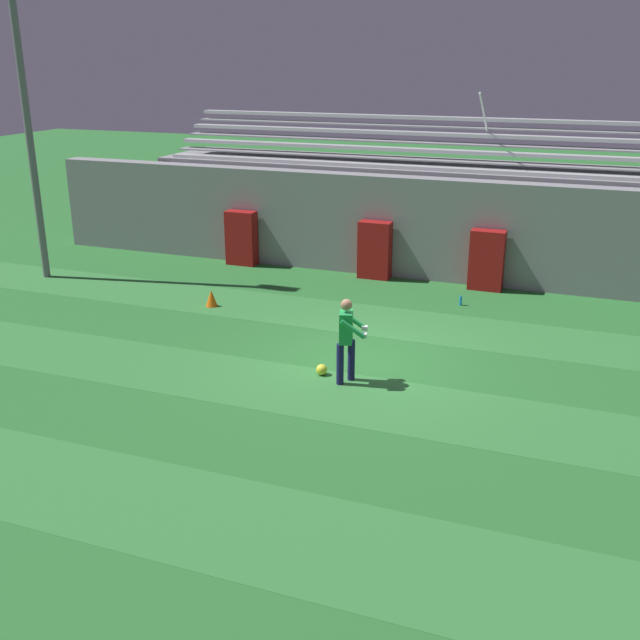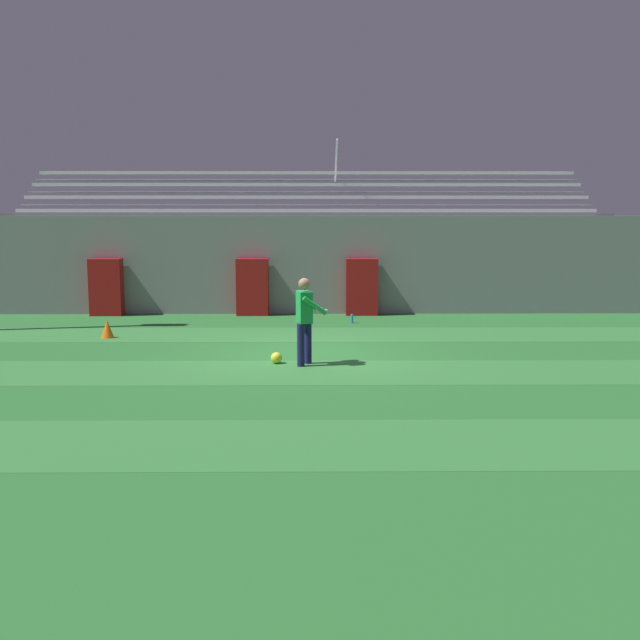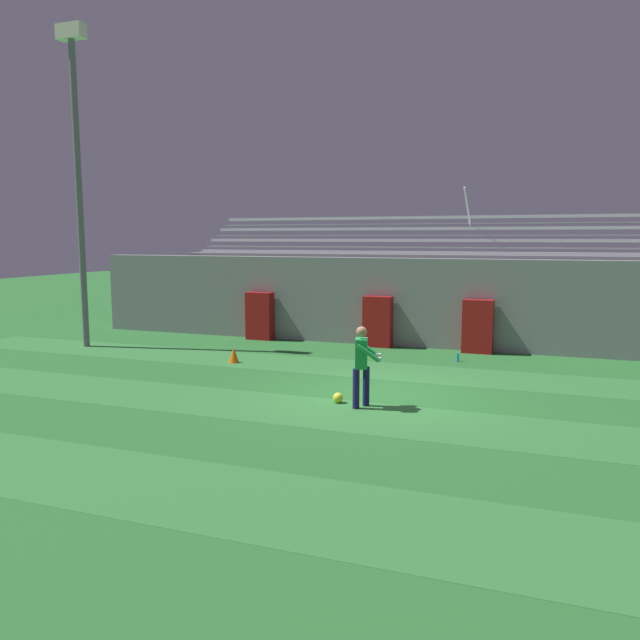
{
  "view_description": "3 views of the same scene",
  "coord_description": "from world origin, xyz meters",
  "px_view_note": "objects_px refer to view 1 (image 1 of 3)",
  "views": [
    {
      "loc": [
        4.19,
        -13.59,
        5.94
      ],
      "look_at": [
        -0.76,
        -0.46,
        0.96
      ],
      "focal_mm": 42.0,
      "sensor_mm": 36.0,
      "label": 1
    },
    {
      "loc": [
        0.16,
        -15.14,
        2.9
      ],
      "look_at": [
        0.3,
        -0.57,
        0.79
      ],
      "focal_mm": 42.0,
      "sensor_mm": 36.0,
      "label": 2
    },
    {
      "loc": [
        3.52,
        -13.03,
        3.45
      ],
      "look_at": [
        -1.42,
        0.34,
        1.56
      ],
      "focal_mm": 35.0,
      "sensor_mm": 36.0,
      "label": 3
    }
  ],
  "objects_px": {
    "padding_pillar_far_left": "(242,238)",
    "goalkeeper": "(347,335)",
    "padding_pillar_gate_right": "(487,260)",
    "floodlight_pole": "(19,51)",
    "padding_pillar_gate_left": "(375,250)",
    "traffic_cone": "(211,298)",
    "water_bottle": "(461,301)",
    "soccer_ball": "(322,370)"
  },
  "relations": [
    {
      "from": "water_bottle",
      "to": "traffic_cone",
      "type": "bearing_deg",
      "value": -158.59
    },
    {
      "from": "padding_pillar_far_left",
      "to": "goalkeeper",
      "type": "distance_m",
      "value": 9.05
    },
    {
      "from": "floodlight_pole",
      "to": "traffic_cone",
      "type": "relative_size",
      "value": 23.3
    },
    {
      "from": "traffic_cone",
      "to": "water_bottle",
      "type": "xyz_separation_m",
      "value": [
        5.82,
        2.28,
        -0.09
      ]
    },
    {
      "from": "padding_pillar_gate_left",
      "to": "goalkeeper",
      "type": "distance_m",
      "value": 7.21
    },
    {
      "from": "padding_pillar_far_left",
      "to": "goalkeeper",
      "type": "xyz_separation_m",
      "value": [
        5.7,
        -7.04,
        0.15
      ]
    },
    {
      "from": "floodlight_pole",
      "to": "soccer_ball",
      "type": "height_order",
      "value": "floodlight_pole"
    },
    {
      "from": "soccer_ball",
      "to": "traffic_cone",
      "type": "height_order",
      "value": "traffic_cone"
    },
    {
      "from": "floodlight_pole",
      "to": "water_bottle",
      "type": "distance_m",
      "value": 13.0
    },
    {
      "from": "padding_pillar_far_left",
      "to": "water_bottle",
      "type": "xyz_separation_m",
      "value": [
        6.87,
        -1.59,
        -0.68
      ]
    },
    {
      "from": "water_bottle",
      "to": "padding_pillar_gate_right",
      "type": "bearing_deg",
      "value": 77.47
    },
    {
      "from": "padding_pillar_gate_left",
      "to": "floodlight_pole",
      "type": "bearing_deg",
      "value": -160.07
    },
    {
      "from": "padding_pillar_gate_right",
      "to": "water_bottle",
      "type": "distance_m",
      "value": 1.77
    },
    {
      "from": "padding_pillar_gate_right",
      "to": "traffic_cone",
      "type": "height_order",
      "value": "padding_pillar_gate_right"
    },
    {
      "from": "goalkeeper",
      "to": "traffic_cone",
      "type": "height_order",
      "value": "goalkeeper"
    },
    {
      "from": "padding_pillar_gate_left",
      "to": "floodlight_pole",
      "type": "relative_size",
      "value": 0.16
    },
    {
      "from": "floodlight_pole",
      "to": "water_bottle",
      "type": "xyz_separation_m",
      "value": [
        11.48,
        1.58,
        -5.9
      ]
    },
    {
      "from": "soccer_ball",
      "to": "padding_pillar_far_left",
      "type": "bearing_deg",
      "value": 126.68
    },
    {
      "from": "floodlight_pole",
      "to": "goalkeeper",
      "type": "relative_size",
      "value": 5.86
    },
    {
      "from": "traffic_cone",
      "to": "water_bottle",
      "type": "height_order",
      "value": "traffic_cone"
    },
    {
      "from": "padding_pillar_gate_left",
      "to": "traffic_cone",
      "type": "relative_size",
      "value": 3.83
    },
    {
      "from": "goalkeeper",
      "to": "soccer_ball",
      "type": "bearing_deg",
      "value": 165.86
    },
    {
      "from": "floodlight_pole",
      "to": "goalkeeper",
      "type": "bearing_deg",
      "value": -20.58
    },
    {
      "from": "padding_pillar_gate_right",
      "to": "floodlight_pole",
      "type": "relative_size",
      "value": 0.16
    },
    {
      "from": "goalkeeper",
      "to": "traffic_cone",
      "type": "relative_size",
      "value": 3.98
    },
    {
      "from": "floodlight_pole",
      "to": "water_bottle",
      "type": "bearing_deg",
      "value": 7.83
    },
    {
      "from": "traffic_cone",
      "to": "padding_pillar_gate_right",
      "type": "bearing_deg",
      "value": 32.09
    },
    {
      "from": "padding_pillar_far_left",
      "to": "traffic_cone",
      "type": "distance_m",
      "value": 4.05
    },
    {
      "from": "water_bottle",
      "to": "goalkeeper",
      "type": "bearing_deg",
      "value": -102.2
    },
    {
      "from": "padding_pillar_gate_left",
      "to": "traffic_cone",
      "type": "bearing_deg",
      "value": -128.46
    },
    {
      "from": "goalkeeper",
      "to": "soccer_ball",
      "type": "height_order",
      "value": "goalkeeper"
    },
    {
      "from": "padding_pillar_gate_right",
      "to": "padding_pillar_far_left",
      "type": "distance_m",
      "value": 7.23
    },
    {
      "from": "soccer_ball",
      "to": "padding_pillar_gate_right",
      "type": "bearing_deg",
      "value": 73.12
    },
    {
      "from": "padding_pillar_gate_left",
      "to": "soccer_ball",
      "type": "height_order",
      "value": "padding_pillar_gate_left"
    },
    {
      "from": "padding_pillar_far_left",
      "to": "soccer_ball",
      "type": "relative_size",
      "value": 7.31
    },
    {
      "from": "padding_pillar_gate_right",
      "to": "traffic_cone",
      "type": "distance_m",
      "value": 7.31
    },
    {
      "from": "soccer_ball",
      "to": "water_bottle",
      "type": "height_order",
      "value": "water_bottle"
    },
    {
      "from": "floodlight_pole",
      "to": "soccer_ball",
      "type": "xyz_separation_m",
      "value": [
        9.74,
        -3.73,
        -5.91
      ]
    },
    {
      "from": "soccer_ball",
      "to": "floodlight_pole",
      "type": "bearing_deg",
      "value": 159.06
    },
    {
      "from": "padding_pillar_far_left",
      "to": "traffic_cone",
      "type": "height_order",
      "value": "padding_pillar_far_left"
    },
    {
      "from": "padding_pillar_gate_left",
      "to": "water_bottle",
      "type": "bearing_deg",
      "value": -30.08
    },
    {
      "from": "padding_pillar_gate_left",
      "to": "water_bottle",
      "type": "distance_m",
      "value": 3.24
    }
  ]
}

